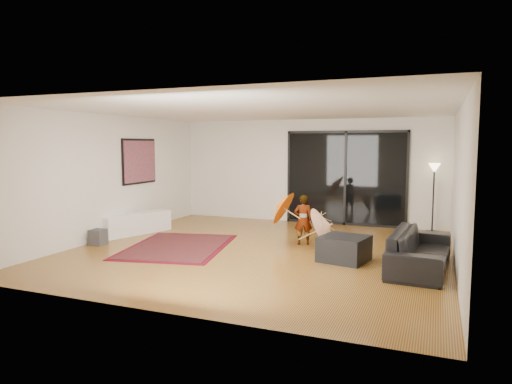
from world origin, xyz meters
The scene contains 17 objects.
floor centered at (0.00, 0.00, 0.00)m, with size 7.00×7.00×0.00m, color #A26F2C.
ceiling centered at (0.00, 0.00, 2.70)m, with size 7.00×7.00×0.00m, color white.
wall_back centered at (0.00, 3.50, 1.35)m, with size 7.00×7.00×0.00m, color silver.
wall_front centered at (0.00, -3.50, 1.35)m, with size 7.00×7.00×0.00m, color silver.
wall_left centered at (-3.50, 0.00, 1.35)m, with size 7.00×7.00×0.00m, color silver.
wall_right centered at (3.50, 0.00, 1.35)m, with size 7.00×7.00×0.00m, color silver.
sliding_door centered at (1.00, 3.47, 1.20)m, with size 3.06×0.07×2.40m.
painting centered at (-3.46, 1.00, 1.65)m, with size 0.04×1.28×1.08m.
media_console centered at (-3.25, 0.52, 0.24)m, with size 0.43×1.71×0.47m, color white.
speaker centered at (-3.25, -0.76, 0.16)m, with size 0.28×0.28×0.32m, color #424244.
persian_rug centered at (-1.64, -0.31, 0.01)m, with size 2.36×2.93×0.02m.
sofa centered at (2.95, -0.21, 0.32)m, with size 2.17×0.85×0.63m, color black.
ottoman centered at (1.69, -0.17, 0.22)m, with size 0.77×0.77×0.44m, color black.
floor_lamp centered at (3.10, 3.25, 1.28)m, with size 0.28×0.28×1.62m.
child centered at (0.64, 0.84, 0.51)m, with size 0.38×0.25×1.03m, color #999999.
parasol_orange centered at (0.09, 0.79, 0.73)m, with size 0.52×0.76×0.84m.
parasol_white centered at (1.24, 0.69, 0.50)m, with size 0.58×0.88×0.94m.
Camera 1 is at (3.17, -8.10, 2.06)m, focal length 32.00 mm.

